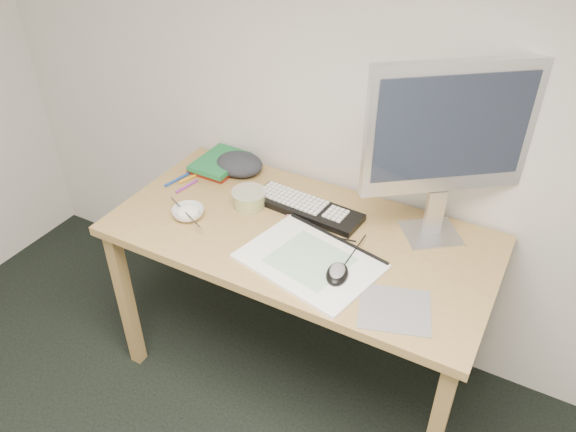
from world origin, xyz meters
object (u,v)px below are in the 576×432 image
Objects in this scene: keyboard at (307,208)px; rice_bowl at (188,213)px; sketchpad at (310,261)px; monitor at (449,134)px; desk at (300,249)px.

keyboard is 0.45m from rice_bowl.
keyboard is at bearing 131.55° from sketchpad.
rice_bowl is at bearing 164.56° from monitor.
monitor is (0.46, 0.08, 0.39)m from keyboard.
keyboard reaches higher than sketchpad.
rice_bowl is at bearing -163.79° from desk.
desk is 0.17m from keyboard.
desk is 0.20m from sketchpad.
rice_bowl is at bearing -141.51° from keyboard.
sketchpad is 0.69× the size of monitor.
rice_bowl reaches higher than desk.
keyboard is 0.67× the size of monitor.
desk is at bearing -68.38° from keyboard.
monitor is (0.42, 0.21, 0.49)m from desk.
desk is 2.15× the size of monitor.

